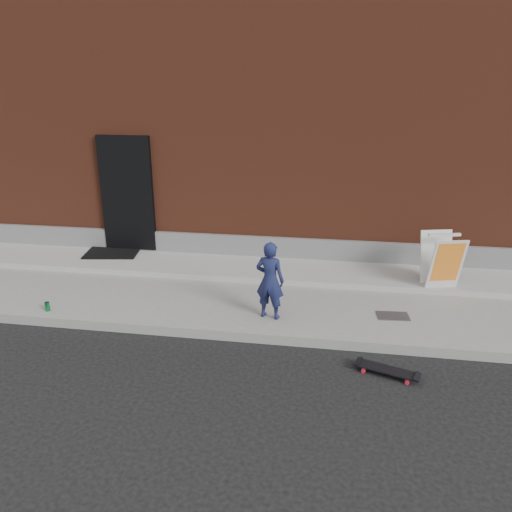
% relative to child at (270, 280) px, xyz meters
% --- Properties ---
extents(ground, '(80.00, 80.00, 0.00)m').
position_rel_child_xyz_m(ground, '(-0.55, -0.56, -0.74)').
color(ground, black).
rests_on(ground, ground).
extents(sidewalk, '(20.00, 3.00, 0.15)m').
position_rel_child_xyz_m(sidewalk, '(-0.55, 0.94, -0.67)').
color(sidewalk, slate).
rests_on(sidewalk, ground).
extents(apron, '(20.00, 1.20, 0.10)m').
position_rel_child_xyz_m(apron, '(-0.55, 1.84, -0.54)').
color(apron, gray).
rests_on(apron, sidewalk).
extents(building, '(20.00, 8.10, 5.00)m').
position_rel_child_xyz_m(building, '(-0.55, 6.43, 1.76)').
color(building, '#602A1A').
rests_on(building, ground).
extents(child, '(0.48, 0.36, 1.18)m').
position_rel_child_xyz_m(child, '(0.00, 0.00, 0.00)').
color(child, '#191E46').
rests_on(child, sidewalk).
extents(skateboard, '(0.81, 0.45, 0.09)m').
position_rel_child_xyz_m(skateboard, '(1.64, -1.09, -0.67)').
color(skateboard, red).
rests_on(skateboard, ground).
extents(pizza_sign, '(0.68, 0.75, 0.90)m').
position_rel_child_xyz_m(pizza_sign, '(2.68, 1.42, -0.04)').
color(pizza_sign, silver).
rests_on(pizza_sign, apron).
extents(soda_can, '(0.10, 0.10, 0.14)m').
position_rel_child_xyz_m(soda_can, '(-3.41, -0.33, -0.52)').
color(soda_can, '#197D3E').
rests_on(soda_can, sidewalk).
extents(doormat, '(1.13, 0.97, 0.03)m').
position_rel_child_xyz_m(doormat, '(-3.45, 2.14, -0.48)').
color(doormat, black).
rests_on(doormat, apron).
extents(utility_plate, '(0.49, 0.34, 0.01)m').
position_rel_child_xyz_m(utility_plate, '(1.84, 0.31, -0.58)').
color(utility_plate, '#59585D').
rests_on(utility_plate, sidewalk).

